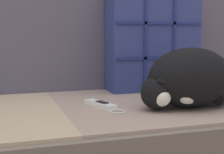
# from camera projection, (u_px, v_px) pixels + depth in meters

# --- Properties ---
(sofa_backrest) EXTENTS (1.98, 0.14, 0.56)m
(sofa_backrest) POSITION_uv_depth(u_px,v_px,m) (43.00, 25.00, 1.46)
(sofa_backrest) COLOR #514C60
(sofa_backrest) RESTS_ON couch
(throw_pillow_quilted) EXTENTS (0.39, 0.14, 0.43)m
(throw_pillow_quilted) POSITION_uv_depth(u_px,v_px,m) (153.00, 40.00, 1.47)
(throw_pillow_quilted) COLOR navy
(throw_pillow_quilted) RESTS_ON couch
(sleeping_cat) EXTENTS (0.37, 0.24, 0.20)m
(sleeping_cat) POSITION_uv_depth(u_px,v_px,m) (188.00, 80.00, 1.13)
(sleeping_cat) COLOR black
(sleeping_cat) RESTS_ON couch
(game_remote_far) EXTENTS (0.10, 0.19, 0.02)m
(game_remote_far) POSITION_uv_depth(u_px,v_px,m) (102.00, 105.00, 1.14)
(game_remote_far) COLOR white
(game_remote_far) RESTS_ON couch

